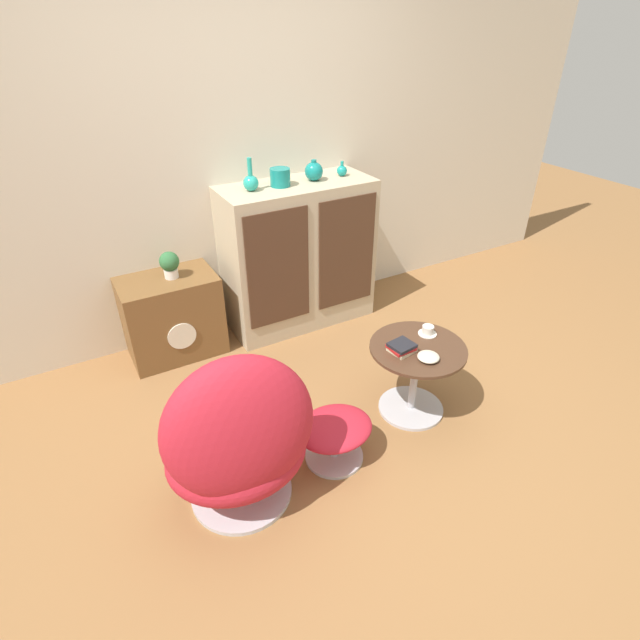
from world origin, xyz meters
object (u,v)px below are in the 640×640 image
object	(u,v)px
tv_console	(173,316)
egg_chair	(238,442)
vase_leftmost	(251,182)
sideboard	(299,256)
teacup	(428,331)
ottoman	(335,432)
coffee_table	(415,371)
vase_inner_left	(280,177)
bowl	(428,357)
vase_inner_right	(314,171)
book_stack	(402,347)
vase_rightmost	(342,170)
potted_plant	(170,264)

from	to	relation	value
tv_console	egg_chair	world-z (taller)	egg_chair
tv_console	vase_leftmost	distance (m)	1.06
sideboard	tv_console	size ratio (longest dim) A/B	1.72
tv_console	teacup	size ratio (longest dim) A/B	5.83
ottoman	coffee_table	world-z (taller)	coffee_table
vase_leftmost	vase_inner_left	world-z (taller)	vase_leftmost
bowl	coffee_table	bearing A→B (deg)	75.92
coffee_table	teacup	world-z (taller)	teacup
teacup	bowl	xyz separation A→B (m)	(-0.16, -0.20, -0.00)
ottoman	vase_inner_right	size ratio (longest dim) A/B	2.92
book_stack	bowl	world-z (taller)	book_stack
vase_leftmost	coffee_table	bearing A→B (deg)	-71.61
vase_rightmost	book_stack	size ratio (longest dim) A/B	0.69
bowl	ottoman	bearing A→B (deg)	178.12
egg_chair	coffee_table	xyz separation A→B (m)	(1.14, 0.13, -0.12)
egg_chair	bowl	xyz separation A→B (m)	(1.11, 0.01, 0.07)
vase_inner_left	sideboard	bearing A→B (deg)	-1.82
ottoman	vase_inner_right	xyz separation A→B (m)	(0.65, 1.38, 0.95)
ottoman	egg_chair	bearing A→B (deg)	-176.49
egg_chair	vase_leftmost	xyz separation A→B (m)	(0.71, 1.41, 0.72)
egg_chair	teacup	xyz separation A→B (m)	(1.27, 0.21, 0.07)
vase_inner_left	bowl	distance (m)	1.56
bowl	potted_plant	bearing A→B (deg)	124.66
coffee_table	potted_plant	size ratio (longest dim) A/B	3.06
egg_chair	vase_rightmost	world-z (taller)	vase_rightmost
tv_console	egg_chair	size ratio (longest dim) A/B	0.69
vase_inner_left	bowl	bearing A→B (deg)	-82.48
vase_inner_left	potted_plant	size ratio (longest dim) A/B	0.75
vase_inner_right	bowl	bearing A→B (deg)	-92.92
tv_console	coffee_table	size ratio (longest dim) A/B	1.15
coffee_table	bowl	distance (m)	0.23
book_stack	tv_console	bearing A→B (deg)	126.22
egg_chair	vase_inner_right	world-z (taller)	vase_inner_right
sideboard	ottoman	world-z (taller)	sideboard
sideboard	teacup	distance (m)	1.22
vase_rightmost	vase_inner_right	bearing A→B (deg)	180.00
vase_leftmost	teacup	bearing A→B (deg)	-65.21
egg_chair	potted_plant	bearing A→B (deg)	85.18
egg_chair	potted_plant	world-z (taller)	egg_chair
bowl	vase_rightmost	bearing A→B (deg)	77.96
ottoman	vase_inner_right	bearing A→B (deg)	64.85
vase_inner_right	teacup	world-z (taller)	vase_inner_right
ottoman	vase_leftmost	xyz separation A→B (m)	(0.18, 1.38, 0.95)
egg_chair	ottoman	size ratio (longest dim) A/B	2.22
coffee_table	bowl	bearing A→B (deg)	-104.08
vase_rightmost	book_stack	distance (m)	1.46
teacup	ottoman	bearing A→B (deg)	-166.41
vase_inner_left	book_stack	distance (m)	1.43
vase_inner_right	potted_plant	distance (m)	1.16
egg_chair	ottoman	world-z (taller)	egg_chair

